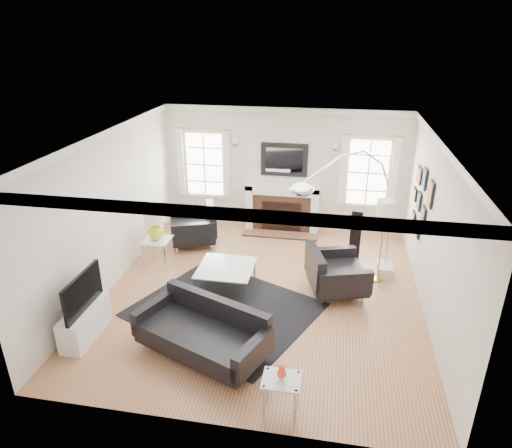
% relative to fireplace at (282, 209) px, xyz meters
% --- Properties ---
extents(floor, '(6.00, 6.00, 0.00)m').
position_rel_fireplace_xyz_m(floor, '(0.00, -2.79, -0.54)').
color(floor, '#905D3C').
rests_on(floor, ground).
extents(back_wall, '(5.50, 0.04, 2.80)m').
position_rel_fireplace_xyz_m(back_wall, '(0.00, 0.21, 0.86)').
color(back_wall, silver).
rests_on(back_wall, floor).
extents(front_wall, '(5.50, 0.04, 2.80)m').
position_rel_fireplace_xyz_m(front_wall, '(0.00, -5.79, 0.86)').
color(front_wall, silver).
rests_on(front_wall, floor).
extents(left_wall, '(0.04, 6.00, 2.80)m').
position_rel_fireplace_xyz_m(left_wall, '(-2.75, -2.79, 0.86)').
color(left_wall, silver).
rests_on(left_wall, floor).
extents(right_wall, '(0.04, 6.00, 2.80)m').
position_rel_fireplace_xyz_m(right_wall, '(2.75, -2.79, 0.86)').
color(right_wall, silver).
rests_on(right_wall, floor).
extents(ceiling, '(5.50, 6.00, 0.02)m').
position_rel_fireplace_xyz_m(ceiling, '(0.00, -2.79, 2.26)').
color(ceiling, white).
rests_on(ceiling, back_wall).
extents(crown_molding, '(5.50, 6.00, 0.12)m').
position_rel_fireplace_xyz_m(crown_molding, '(0.00, -2.79, 2.20)').
color(crown_molding, white).
rests_on(crown_molding, back_wall).
extents(fireplace, '(1.70, 0.69, 1.11)m').
position_rel_fireplace_xyz_m(fireplace, '(0.00, 0.00, 0.00)').
color(fireplace, white).
rests_on(fireplace, floor).
extents(mantel_mirror, '(1.05, 0.07, 0.75)m').
position_rel_fireplace_xyz_m(mantel_mirror, '(0.00, 0.16, 1.11)').
color(mantel_mirror, black).
rests_on(mantel_mirror, back_wall).
extents(window_left, '(1.24, 0.15, 1.62)m').
position_rel_fireplace_xyz_m(window_left, '(-1.85, 0.16, 0.92)').
color(window_left, white).
rests_on(window_left, back_wall).
extents(window_right, '(1.24, 0.15, 1.62)m').
position_rel_fireplace_xyz_m(window_right, '(1.85, 0.16, 0.92)').
color(window_right, white).
rests_on(window_right, back_wall).
extents(gallery_wall, '(0.04, 1.73, 1.29)m').
position_rel_fireplace_xyz_m(gallery_wall, '(2.72, -1.50, 0.99)').
color(gallery_wall, black).
rests_on(gallery_wall, right_wall).
extents(tv_unit, '(0.35, 1.00, 1.09)m').
position_rel_fireplace_xyz_m(tv_unit, '(-2.44, -4.49, -0.21)').
color(tv_unit, white).
rests_on(tv_unit, floor).
extents(area_rug, '(3.50, 3.26, 0.01)m').
position_rel_fireplace_xyz_m(area_rug, '(-0.53, -3.42, -0.54)').
color(area_rug, black).
rests_on(area_rug, floor).
extents(sofa, '(2.11, 1.54, 0.63)m').
position_rel_fireplace_xyz_m(sofa, '(-0.56, -4.52, -0.20)').
color(sofa, black).
rests_on(sofa, floor).
extents(armchair_left, '(1.24, 1.31, 0.71)m').
position_rel_fireplace_xyz_m(armchair_left, '(-1.75, -1.04, -0.15)').
color(armchair_left, black).
rests_on(armchair_left, floor).
extents(armchair_right, '(1.20, 1.28, 0.71)m').
position_rel_fireplace_xyz_m(armchair_right, '(1.24, -2.57, -0.15)').
color(armchair_right, black).
rests_on(armchair_right, floor).
extents(coffee_table, '(0.98, 0.98, 0.43)m').
position_rel_fireplace_xyz_m(coffee_table, '(-0.67, -2.73, -0.14)').
color(coffee_table, silver).
rests_on(coffee_table, floor).
extents(side_table_left, '(0.52, 0.52, 0.57)m').
position_rel_fireplace_xyz_m(side_table_left, '(-2.20, -2.13, -0.08)').
color(side_table_left, silver).
rests_on(side_table_left, floor).
extents(nesting_table, '(0.46, 0.39, 0.51)m').
position_rel_fireplace_xyz_m(nesting_table, '(0.68, -5.44, -0.15)').
color(nesting_table, silver).
rests_on(nesting_table, floor).
extents(gourd_lamp, '(0.43, 0.43, 0.68)m').
position_rel_fireplace_xyz_m(gourd_lamp, '(-2.20, -2.13, 0.42)').
color(gourd_lamp, '#D1DD1B').
rests_on(gourd_lamp, side_table_left).
extents(orange_vase, '(0.12, 0.12, 0.19)m').
position_rel_fireplace_xyz_m(orange_vase, '(0.68, -5.44, 0.07)').
color(orange_vase, red).
rests_on(orange_vase, nesting_table).
extents(arc_floor_lamp, '(1.87, 1.73, 2.65)m').
position_rel_fireplace_xyz_m(arc_floor_lamp, '(1.43, -2.40, 0.89)').
color(arc_floor_lamp, silver).
rests_on(arc_floor_lamp, floor).
extents(stick_floor_lamp, '(0.32, 0.32, 1.60)m').
position_rel_fireplace_xyz_m(stick_floor_lamp, '(2.06, -1.96, 0.84)').
color(stick_floor_lamp, '#BA9240').
rests_on(stick_floor_lamp, floor).
extents(speaker_tower, '(0.23, 0.23, 1.08)m').
position_rel_fireplace_xyz_m(speaker_tower, '(1.63, -1.15, -0.00)').
color(speaker_tower, black).
rests_on(speaker_tower, floor).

